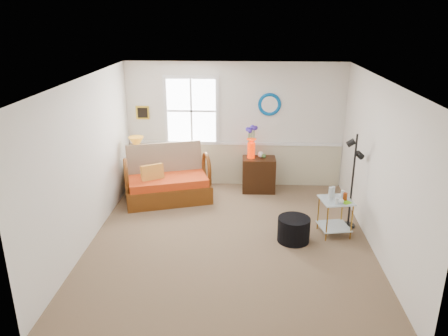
{
  "coord_description": "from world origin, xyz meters",
  "views": [
    {
      "loc": [
        0.23,
        -6.33,
        3.52
      ],
      "look_at": [
        -0.11,
        0.31,
        1.14
      ],
      "focal_mm": 35.0,
      "sensor_mm": 36.0,
      "label": 1
    }
  ],
  "objects_px": {
    "lamp_stand": "(140,177)",
    "ottoman": "(294,229)",
    "cabinet": "(259,175)",
    "loveseat": "(167,174)",
    "floor_lamp": "(352,182)",
    "side_table": "(335,217)"
  },
  "relations": [
    {
      "from": "lamp_stand",
      "to": "ottoman",
      "type": "height_order",
      "value": "lamp_stand"
    },
    {
      "from": "cabinet",
      "to": "side_table",
      "type": "xyz_separation_m",
      "value": [
        1.22,
        -1.82,
        -0.04
      ]
    },
    {
      "from": "lamp_stand",
      "to": "ottoman",
      "type": "xyz_separation_m",
      "value": [
        2.96,
        -1.93,
        -0.11
      ]
    },
    {
      "from": "floor_lamp",
      "to": "ottoman",
      "type": "bearing_deg",
      "value": -141.36
    },
    {
      "from": "side_table",
      "to": "floor_lamp",
      "type": "bearing_deg",
      "value": 44.9
    },
    {
      "from": "cabinet",
      "to": "side_table",
      "type": "relative_size",
      "value": 1.14
    },
    {
      "from": "lamp_stand",
      "to": "side_table",
      "type": "bearing_deg",
      "value": -24.41
    },
    {
      "from": "loveseat",
      "to": "floor_lamp",
      "type": "bearing_deg",
      "value": -33.66
    },
    {
      "from": "cabinet",
      "to": "loveseat",
      "type": "bearing_deg",
      "value": -164.34
    },
    {
      "from": "loveseat",
      "to": "cabinet",
      "type": "distance_m",
      "value": 1.89
    },
    {
      "from": "loveseat",
      "to": "ottoman",
      "type": "height_order",
      "value": "loveseat"
    },
    {
      "from": "lamp_stand",
      "to": "floor_lamp",
      "type": "relative_size",
      "value": 0.37
    },
    {
      "from": "loveseat",
      "to": "side_table",
      "type": "distance_m",
      "value": 3.28
    },
    {
      "from": "lamp_stand",
      "to": "side_table",
      "type": "relative_size",
      "value": 0.99
    },
    {
      "from": "floor_lamp",
      "to": "ottoman",
      "type": "height_order",
      "value": "floor_lamp"
    },
    {
      "from": "lamp_stand",
      "to": "cabinet",
      "type": "relative_size",
      "value": 0.87
    },
    {
      "from": "cabinet",
      "to": "ottoman",
      "type": "height_order",
      "value": "cabinet"
    },
    {
      "from": "loveseat",
      "to": "floor_lamp",
      "type": "xyz_separation_m",
      "value": [
        3.33,
        -0.97,
        0.3
      ]
    },
    {
      "from": "loveseat",
      "to": "side_table",
      "type": "xyz_separation_m",
      "value": [
        3.02,
        -1.27,
        -0.22
      ]
    },
    {
      "from": "loveseat",
      "to": "ottoman",
      "type": "relative_size",
      "value": 3.11
    },
    {
      "from": "loveseat",
      "to": "ottoman",
      "type": "xyz_separation_m",
      "value": [
        2.32,
        -1.54,
        -0.33
      ]
    },
    {
      "from": "cabinet",
      "to": "ottoman",
      "type": "relative_size",
      "value": 1.37
    }
  ]
}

